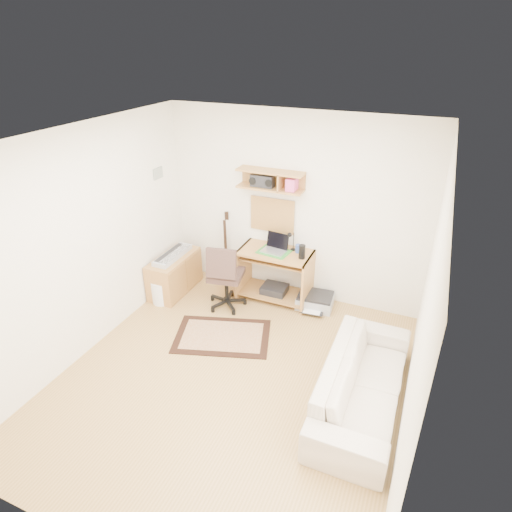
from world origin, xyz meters
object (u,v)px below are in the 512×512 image
at_px(cabinet, 174,274).
at_px(task_chair, 226,275).
at_px(printer, 315,301).
at_px(sofa, 364,376).
at_px(desk, 275,275).

bearing_deg(cabinet, task_chair, -4.53).
xyz_separation_m(cabinet, printer, (2.03, 0.39, -0.19)).
height_order(task_chair, sofa, task_chair).
height_order(desk, printer, desk).
relative_size(desk, printer, 2.05).
xyz_separation_m(printer, sofa, (0.93, -1.54, 0.28)).
height_order(desk, cabinet, desk).
bearing_deg(printer, sofa, -63.98).
distance_m(desk, printer, 0.67).
distance_m(task_chair, cabinet, 0.92).
distance_m(cabinet, sofa, 3.18).
bearing_deg(task_chair, printer, 10.86).
distance_m(printer, sofa, 1.82).
xyz_separation_m(desk, printer, (0.60, 0.02, -0.29)).
height_order(printer, sofa, sofa).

